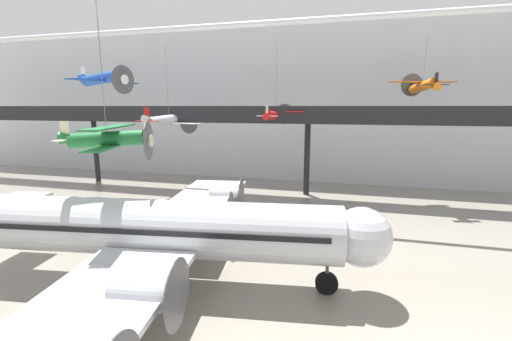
{
  "coord_description": "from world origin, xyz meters",
  "views": [
    {
      "loc": [
        4.53,
        -9.84,
        10.65
      ],
      "look_at": [
        -1.51,
        12.94,
        6.24
      ],
      "focal_mm": 24.0,
      "sensor_mm": 36.0,
      "label": 1
    }
  ],
  "objects": [
    {
      "name": "hangar_back_wall",
      "position": [
        0.0,
        40.19,
        11.05
      ],
      "size": [
        140.0,
        3.0,
        22.11
      ],
      "color": "silver",
      "rests_on": "ground"
    },
    {
      "name": "mezzanine_walkway",
      "position": [
        0.0,
        30.47,
        9.04
      ],
      "size": [
        110.0,
        3.2,
        10.73
      ],
      "color": "black",
      "rests_on": "ground"
    },
    {
      "name": "ceiling_truss_beam",
      "position": [
        0.0,
        23.63,
        18.42
      ],
      "size": [
        120.0,
        0.6,
        0.6
      ],
      "color": "silver"
    },
    {
      "name": "airliner_silver_main",
      "position": [
        -6.8,
        7.27,
        3.5
      ],
      "size": [
        28.77,
        32.93,
        9.99
      ],
      "rotation": [
        0.0,
        0.0,
        0.14
      ],
      "color": "silver",
      "rests_on": "ground"
    },
    {
      "name": "suspended_plane_silver_racer",
      "position": [
        -16.61,
        28.25,
        9.02
      ],
      "size": [
        9.15,
        7.76,
        10.79
      ],
      "rotation": [
        0.0,
        0.0,
        1.26
      ],
      "color": "silver"
    },
    {
      "name": "suspended_plane_red_highwing",
      "position": [
        -3.46,
        29.47,
        9.71
      ],
      "size": [
        6.96,
        5.76,
        9.44
      ],
      "rotation": [
        0.0,
        0.0,
        1.36
      ],
      "color": "red"
    },
    {
      "name": "suspended_plane_blue_trainer",
      "position": [
        -16.7,
        16.98,
        13.1
      ],
      "size": [
        5.73,
        6.92,
        6.42
      ],
      "rotation": [
        0.0,
        0.0,
        6.07
      ],
      "color": "#1E4CAD"
    },
    {
      "name": "suspended_plane_green_biplane",
      "position": [
        -9.58,
        8.0,
        8.74
      ],
      "size": [
        5.7,
        6.7,
        10.56
      ],
      "rotation": [
        0.0,
        0.0,
        0.32
      ],
      "color": "#1E6B33"
    },
    {
      "name": "suspended_plane_orange_highwing",
      "position": [
        12.19,
        31.08,
        12.86
      ],
      "size": [
        7.2,
        6.03,
        6.31
      ],
      "rotation": [
        0.0,
        0.0,
        1.84
      ],
      "color": "orange"
    }
  ]
}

